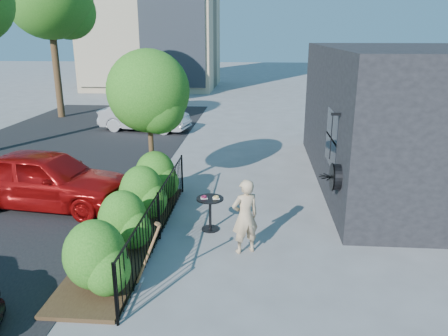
# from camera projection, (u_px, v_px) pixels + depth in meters

# --- Properties ---
(ground) EXTENTS (120.00, 120.00, 0.00)m
(ground) POSITION_uv_depth(u_px,v_px,m) (227.00, 241.00, 9.58)
(ground) COLOR gray
(ground) RESTS_ON ground
(shop_building) EXTENTS (6.22, 9.00, 4.00)m
(shop_building) POSITION_uv_depth(u_px,v_px,m) (424.00, 117.00, 12.85)
(shop_building) COLOR black
(shop_building) RESTS_ON ground
(fence) EXTENTS (0.05, 6.05, 1.10)m
(fence) POSITION_uv_depth(u_px,v_px,m) (159.00, 216.00, 9.52)
(fence) COLOR black
(fence) RESTS_ON ground
(planting_bed) EXTENTS (1.30, 6.00, 0.08)m
(planting_bed) POSITION_uv_depth(u_px,v_px,m) (129.00, 236.00, 9.73)
(planting_bed) COLOR #382616
(planting_bed) RESTS_ON ground
(shrubs) EXTENTS (1.10, 5.60, 1.24)m
(shrubs) POSITION_uv_depth(u_px,v_px,m) (133.00, 207.00, 9.62)
(shrubs) COLOR #1E6116
(shrubs) RESTS_ON ground
(patio_tree) EXTENTS (2.20, 2.20, 3.94)m
(patio_tree) POSITION_uv_depth(u_px,v_px,m) (151.00, 96.00, 11.55)
(patio_tree) COLOR #3F2B19
(patio_tree) RESTS_ON ground
(street) EXTENTS (9.00, 30.00, 0.01)m
(street) POSITION_uv_depth(u_px,v_px,m) (0.00, 187.00, 12.96)
(street) COLOR black
(street) RESTS_ON ground
(street_tree_far) EXTENTS (4.40, 4.40, 8.28)m
(street_tree_far) POSITION_uv_depth(u_px,v_px,m) (50.00, 0.00, 21.85)
(street_tree_far) COLOR #3F2B19
(street_tree_far) RESTS_ON ground
(cafe_table) EXTENTS (0.62, 0.62, 0.83)m
(cafe_table) POSITION_uv_depth(u_px,v_px,m) (210.00, 208.00, 9.99)
(cafe_table) COLOR black
(cafe_table) RESTS_ON ground
(woman) EXTENTS (0.69, 0.59, 1.59)m
(woman) POSITION_uv_depth(u_px,v_px,m) (245.00, 216.00, 8.90)
(woman) COLOR tan
(woman) RESTS_ON ground
(shovel) EXTENTS (0.50, 0.18, 1.36)m
(shovel) POSITION_uv_depth(u_px,v_px,m) (147.00, 261.00, 7.56)
(shovel) COLOR brown
(shovel) RESTS_ON ground
(car_red) EXTENTS (4.62, 2.33, 1.51)m
(car_red) POSITION_uv_depth(u_px,v_px,m) (47.00, 179.00, 11.32)
(car_red) COLOR #A00D0D
(car_red) RESTS_ON ground
(car_silver) EXTENTS (4.30, 2.09, 1.36)m
(car_silver) POSITION_uv_depth(u_px,v_px,m) (145.00, 116.00, 20.15)
(car_silver) COLOR #B5B5BA
(car_silver) RESTS_ON ground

